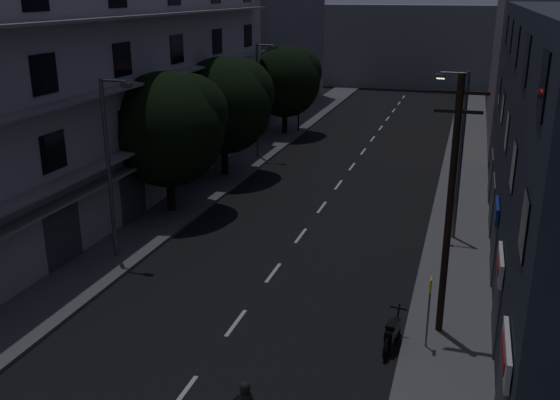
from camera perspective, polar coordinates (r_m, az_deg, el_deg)
The scene contains 19 objects.
ground at distance 39.82m, azimuth 5.51°, elevation 1.59°, with size 160.00×160.00×0.00m, color black.
sidewalk_left at distance 41.87m, azimuth -4.59°, elevation 2.57°, with size 3.00×90.00×0.15m, color #565659.
sidewalk_right at distance 39.09m, azimuth 16.33°, elevation 0.70°, with size 3.00×90.00×0.15m, color #565659.
lane_markings at distance 45.74m, azimuth 7.13°, elevation 3.77°, with size 0.15×60.50×0.01m.
building_left at distance 36.36m, azimuth -15.72°, elevation 10.66°, with size 7.00×36.00×14.00m.
building_far_left at distance 63.54m, azimuth -0.82°, elevation 15.33°, with size 6.00×20.00×16.00m, color slate.
building_far_right at distance 54.79m, azimuth 22.25°, elevation 11.91°, with size 6.00×20.00×13.00m, color slate.
building_far_end at distance 82.97m, azimuth 12.21°, elevation 13.61°, with size 24.00×8.00×10.00m, color slate.
tree_near at distance 33.59m, azimuth -10.17°, elevation 6.77°, with size 6.11×6.11×7.54m.
tree_mid at distance 40.17m, azimuth -5.11°, elevation 8.92°, with size 6.16×6.16×7.58m.
tree_far at distance 52.50m, azimuth 0.53°, elevation 11.01°, with size 5.84×5.84×7.22m.
traffic_signal_far_right at distance 53.83m, azimuth 16.05°, elevation 8.79°, with size 0.28×0.37×4.10m.
traffic_signal_far_left at distance 53.49m, azimuth 1.70°, elevation 9.44°, with size 0.28×0.37×4.10m.
street_lamp_left_near at distance 27.97m, azimuth -15.25°, elevation 3.49°, with size 1.51×0.25×8.00m.
street_lamp_right at distance 30.35m, azimuth 16.02°, elevation 4.57°, with size 1.51×0.25×8.00m.
street_lamp_left_far at distance 44.63m, azimuth -1.93°, elevation 9.57°, with size 1.51×0.25×8.00m.
utility_pole at distance 21.38m, azimuth 15.29°, elevation -0.35°, with size 1.80×0.24×9.00m.
bus_stop_sign at distance 21.38m, azimuth 13.51°, elevation -8.88°, with size 0.06×0.35×2.52m.
motorcycle at distance 21.92m, azimuth 10.24°, elevation -11.95°, with size 0.61×2.11×1.35m.
Camera 1 is at (7.50, -12.37, 11.55)m, focal length 40.00 mm.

